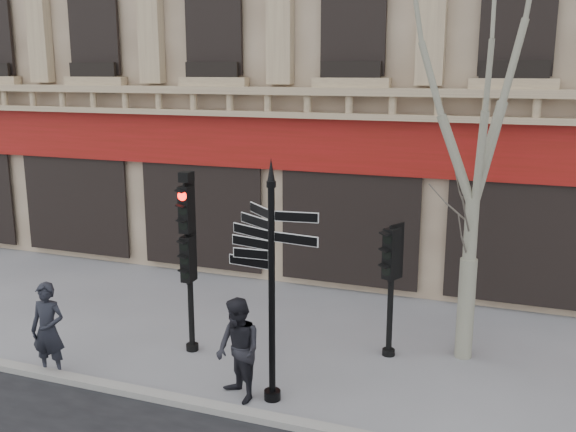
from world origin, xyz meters
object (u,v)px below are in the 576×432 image
traffic_signal_secondary (392,267)px  pedestrian_a (48,330)px  plane_tree (481,74)px  pedestrian_b (238,350)px  fingerpost (271,242)px  traffic_signal_main (189,240)px

traffic_signal_secondary → pedestrian_a: traffic_signal_secondary is taller
plane_tree → pedestrian_a: (-6.81, -3.37, -4.39)m
traffic_signal_secondary → pedestrian_b: size_ratio=1.45×
fingerpost → pedestrian_b: (-0.52, -0.18, -1.84)m
fingerpost → traffic_signal_main: (-2.17, 1.23, -0.48)m
traffic_signal_main → pedestrian_b: (1.65, -1.41, -1.35)m
traffic_signal_main → plane_tree: 6.03m
fingerpost → pedestrian_a: bearing=-154.4°
traffic_signal_main → plane_tree: size_ratio=0.47×
traffic_signal_main → fingerpost: bearing=-30.7°
plane_tree → traffic_signal_main: bearing=-162.6°
fingerpost → plane_tree: bearing=62.2°
fingerpost → pedestrian_a: 4.45m
traffic_signal_main → pedestrian_a: size_ratio=2.03×
plane_tree → pedestrian_b: plane_tree is taller
traffic_signal_main → plane_tree: (4.97, 1.55, 3.04)m
fingerpost → traffic_signal_secondary: size_ratio=1.60×
pedestrian_a → pedestrian_b: 3.51m
traffic_signal_secondary → pedestrian_b: 3.33m
traffic_signal_secondary → plane_tree: bearing=41.8°
pedestrian_a → fingerpost: bearing=-0.4°
plane_tree → pedestrian_b: bearing=-138.2°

